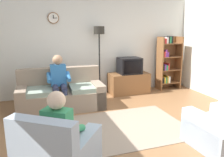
# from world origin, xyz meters

# --- Properties ---
(ground_plane) EXTENTS (12.00, 12.00, 0.00)m
(ground_plane) POSITION_xyz_m (0.00, 0.00, 0.00)
(ground_plane) COLOR #8C603D
(back_wall_assembly) EXTENTS (6.20, 0.17, 2.70)m
(back_wall_assembly) POSITION_xyz_m (-0.00, 2.66, 1.35)
(back_wall_assembly) COLOR silver
(back_wall_assembly) RESTS_ON ground_plane
(couch) EXTENTS (1.93, 0.95, 0.90)m
(couch) POSITION_xyz_m (-1.08, 1.64, 0.31)
(couch) COLOR gray
(couch) RESTS_ON ground_plane
(tv_stand) EXTENTS (1.10, 0.56, 0.57)m
(tv_stand) POSITION_xyz_m (0.87, 2.25, 0.28)
(tv_stand) COLOR brown
(tv_stand) RESTS_ON ground_plane
(tv) EXTENTS (0.60, 0.49, 0.44)m
(tv) POSITION_xyz_m (0.87, 2.23, 0.79)
(tv) COLOR black
(tv) RESTS_ON tv_stand
(bookshelf) EXTENTS (0.68, 0.36, 1.57)m
(bookshelf) POSITION_xyz_m (2.13, 2.32, 0.81)
(bookshelf) COLOR brown
(bookshelf) RESTS_ON ground_plane
(floor_lamp) EXTENTS (0.28, 0.28, 1.85)m
(floor_lamp) POSITION_xyz_m (0.05, 2.35, 1.45)
(floor_lamp) COLOR black
(floor_lamp) RESTS_ON ground_plane
(armchair_near_window) EXTENTS (1.16, 1.18, 0.90)m
(armchair_near_window) POSITION_xyz_m (-1.41, -0.87, 0.29)
(armchair_near_window) COLOR #9EADBC
(armchair_near_window) RESTS_ON ground_plane
(armchair_near_bookshelf) EXTENTS (0.85, 0.92, 0.90)m
(armchair_near_bookshelf) POSITION_xyz_m (1.04, -0.97, 0.29)
(armchair_near_bookshelf) COLOR #9EADBC
(armchair_near_bookshelf) RESTS_ON ground_plane
(area_rug) EXTENTS (2.20, 1.70, 0.01)m
(area_rug) POSITION_xyz_m (-0.07, 0.19, 0.01)
(area_rug) COLOR gray
(area_rug) RESTS_ON ground_plane
(person_on_couch) EXTENTS (0.52, 0.55, 1.24)m
(person_on_couch) POSITION_xyz_m (-1.13, 1.53, 0.70)
(person_on_couch) COLOR #3372B2
(person_on_couch) RESTS_ON ground_plane
(person_in_left_armchair) EXTENTS (0.62, 0.64, 1.12)m
(person_in_left_armchair) POSITION_xyz_m (-1.35, -0.79, 0.60)
(person_in_left_armchair) COLOR #338C59
(person_in_left_armchair) RESTS_ON ground_plane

